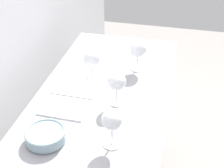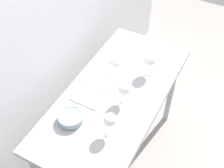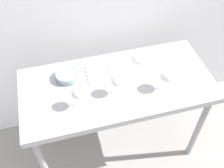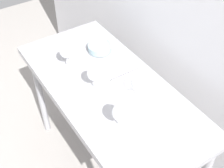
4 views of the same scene
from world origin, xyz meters
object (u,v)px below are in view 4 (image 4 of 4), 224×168
(open_notebook, at_px, (125,74))
(wine_glass_near_right, at_px, (121,113))
(wine_glass_near_center, at_px, (94,74))
(tasting_sheet_upper, at_px, (171,120))
(wine_glass_far_right, at_px, (139,83))
(tasting_bowl, at_px, (100,47))
(wine_glass_near_left, at_px, (66,52))

(open_notebook, bearing_deg, wine_glass_near_right, -37.36)
(wine_glass_near_center, xyz_separation_m, tasting_sheet_upper, (0.44, 0.22, -0.12))
(wine_glass_far_right, distance_m, tasting_bowl, 0.52)
(wine_glass_near_left, distance_m, tasting_bowl, 0.29)
(wine_glass_near_right, bearing_deg, wine_glass_near_left, 179.88)
(wine_glass_far_right, height_order, open_notebook, wine_glass_far_right)
(wine_glass_near_center, height_order, open_notebook, wine_glass_near_center)
(wine_glass_near_center, bearing_deg, tasting_bowl, 144.21)
(tasting_sheet_upper, bearing_deg, wine_glass_far_right, -144.86)
(wine_glass_near_left, distance_m, wine_glass_near_center, 0.28)
(open_notebook, bearing_deg, wine_glass_near_left, -133.56)
(wine_glass_near_left, height_order, wine_glass_near_center, wine_glass_near_left)
(tasting_bowl, bearing_deg, wine_glass_near_right, -22.57)
(open_notebook, height_order, tasting_sheet_upper, open_notebook)
(wine_glass_near_center, bearing_deg, wine_glass_far_right, 41.57)
(wine_glass_near_left, bearing_deg, wine_glass_near_right, -0.12)
(wine_glass_far_right, xyz_separation_m, tasting_bowl, (-0.51, 0.05, -0.08))
(open_notebook, relative_size, tasting_sheet_upper, 1.56)
(wine_glass_near_right, xyz_separation_m, tasting_sheet_upper, (0.10, 0.27, -0.12))
(wine_glass_near_center, bearing_deg, wine_glass_near_right, -7.35)
(open_notebook, xyz_separation_m, tasting_sheet_upper, (0.45, -0.00, -0.00))
(wine_glass_near_left, height_order, open_notebook, wine_glass_near_left)
(wine_glass_near_left, height_order, tasting_sheet_upper, wine_glass_near_left)
(wine_glass_far_right, relative_size, wine_glass_near_left, 0.92)
(tasting_sheet_upper, relative_size, tasting_bowl, 1.26)
(wine_glass_far_right, bearing_deg, tasting_bowl, 174.22)
(wine_glass_near_center, xyz_separation_m, tasting_bowl, (-0.31, 0.23, -0.09))
(wine_glass_near_right, relative_size, tasting_sheet_upper, 0.84)
(wine_glass_near_left, xyz_separation_m, open_notebook, (0.26, 0.27, -0.12))
(tasting_sheet_upper, bearing_deg, wine_glass_near_left, -135.67)
(wine_glass_near_left, bearing_deg, wine_glass_far_right, 24.77)
(wine_glass_near_right, distance_m, tasting_sheet_upper, 0.31)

